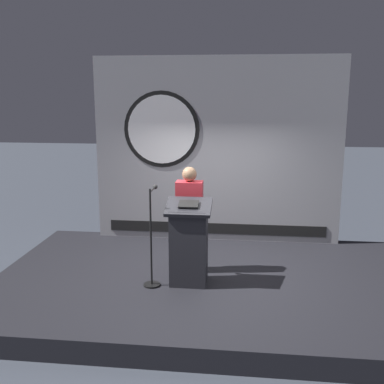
# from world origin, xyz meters

# --- Properties ---
(ground_plane) EXTENTS (40.00, 40.00, 0.00)m
(ground_plane) POSITION_xyz_m (0.00, 0.00, 0.00)
(ground_plane) COLOR #383D47
(stage_platform) EXTENTS (6.40, 4.00, 0.30)m
(stage_platform) POSITION_xyz_m (0.00, 0.00, 0.15)
(stage_platform) COLOR black
(stage_platform) RESTS_ON ground
(banner_display) EXTENTS (4.49, 0.12, 3.36)m
(banner_display) POSITION_xyz_m (-0.04, 1.85, 1.98)
(banner_display) COLOR #9E9EA3
(banner_display) RESTS_ON stage_platform
(podium) EXTENTS (0.64, 0.49, 1.24)m
(podium) POSITION_xyz_m (-0.26, -0.26, 0.90)
(podium) COLOR #26262B
(podium) RESTS_ON stage_platform
(speaker_person) EXTENTS (0.40, 0.26, 1.64)m
(speaker_person) POSITION_xyz_m (-0.31, 0.22, 1.13)
(speaker_person) COLOR black
(speaker_person) RESTS_ON stage_platform
(microphone_stand) EXTENTS (0.24, 0.53, 1.42)m
(microphone_stand) POSITION_xyz_m (-0.78, -0.36, 0.80)
(microphone_stand) COLOR black
(microphone_stand) RESTS_ON stage_platform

